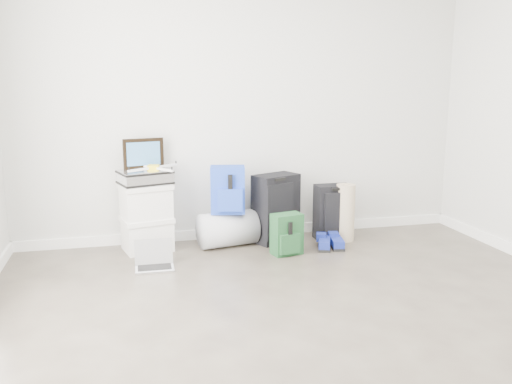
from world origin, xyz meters
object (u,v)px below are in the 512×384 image
object	(u,v)px
boxes_stack	(147,217)
duffel_bag	(228,229)
laptop	(154,261)
briefcase	(145,177)
large_suitcase	(276,208)
carry_on	(333,212)

from	to	relation	value
boxes_stack	duffel_bag	world-z (taller)	boxes_stack
laptop	briefcase	bearing A→B (deg)	94.54
duffel_bag	laptop	xyz separation A→B (m)	(-0.73, -0.45, -0.11)
briefcase	boxes_stack	bearing A→B (deg)	0.00
briefcase	duffel_bag	size ratio (longest dim) A/B	0.82
large_suitcase	boxes_stack	bearing A→B (deg)	154.12
boxes_stack	large_suitcase	bearing A→B (deg)	-14.14
boxes_stack	briefcase	size ratio (longest dim) A/B	1.43
boxes_stack	laptop	world-z (taller)	boxes_stack
briefcase	large_suitcase	distance (m)	1.30
duffel_bag	large_suitcase	distance (m)	0.52
large_suitcase	laptop	bearing A→B (deg)	176.88
boxes_stack	briefcase	xyz separation A→B (m)	(0.00, 0.00, 0.38)
boxes_stack	briefcase	bearing A→B (deg)	0.00
boxes_stack	carry_on	distance (m)	1.83
carry_on	large_suitcase	bearing A→B (deg)	174.36
laptop	large_suitcase	bearing A→B (deg)	22.84
duffel_bag	laptop	distance (m)	0.86
laptop	duffel_bag	bearing A→B (deg)	32.81
duffel_bag	large_suitcase	bearing A→B (deg)	-6.26
briefcase	duffel_bag	world-z (taller)	briefcase
carry_on	duffel_bag	bearing A→B (deg)	178.76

